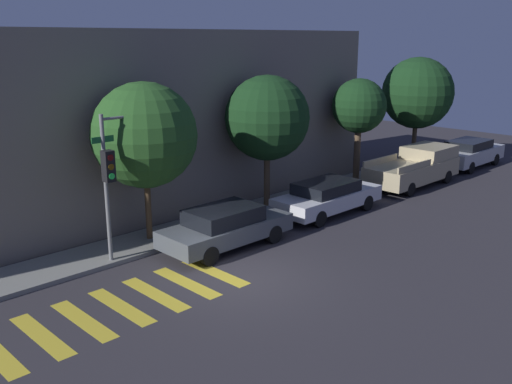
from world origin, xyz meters
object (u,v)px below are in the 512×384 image
at_px(pickup_truck, 416,167).
at_px(tree_near_corner, 145,135).
at_px(traffic_light_pole, 120,159).
at_px(sedan_near_corner, 226,226).
at_px(sedan_middle, 327,196).
at_px(tree_midblock, 267,118).
at_px(tree_far_end, 359,107).
at_px(tree_behind_truck, 418,93).
at_px(sedan_far_end, 469,153).

xyz_separation_m(pickup_truck, tree_near_corner, (-13.12, 2.15, 2.74)).
bearing_deg(pickup_truck, tree_near_corner, 170.70).
relative_size(traffic_light_pole, sedan_near_corner, 1.01).
bearing_deg(pickup_truck, traffic_light_pole, 175.04).
height_order(sedan_middle, tree_midblock, tree_midblock).
xyz_separation_m(sedan_near_corner, tree_near_corner, (-1.48, 2.15, 2.87)).
bearing_deg(tree_far_end, tree_behind_truck, 0.00).
distance_m(sedan_middle, sedan_far_end, 11.77).
height_order(sedan_near_corner, tree_behind_truck, tree_behind_truck).
relative_size(traffic_light_pole, tree_far_end, 0.94).
relative_size(sedan_middle, pickup_truck, 0.90).
bearing_deg(sedan_far_end, sedan_middle, -180.00).
xyz_separation_m(sedan_far_end, tree_near_corner, (-18.45, 2.15, 2.83)).
height_order(pickup_truck, tree_behind_truck, tree_behind_truck).
bearing_deg(sedan_far_end, traffic_light_pole, 176.36).
xyz_separation_m(pickup_truck, sedan_far_end, (5.33, 0.00, -0.09)).
distance_m(sedan_middle, tree_near_corner, 7.59).
distance_m(sedan_middle, tree_behind_truck, 10.57).
relative_size(pickup_truck, tree_midblock, 1.00).
relative_size(traffic_light_pole, tree_midblock, 0.86).
bearing_deg(tree_midblock, sedan_middle, -62.44).
distance_m(sedan_far_end, tree_behind_truck, 4.20).
xyz_separation_m(sedan_far_end, tree_behind_truck, (-1.91, 2.15, 3.07)).
distance_m(pickup_truck, tree_near_corner, 13.57).
distance_m(sedan_middle, tree_far_end, 6.01).
bearing_deg(sedan_middle, tree_behind_truck, 12.28).
height_order(sedan_far_end, tree_near_corner, tree_near_corner).
height_order(sedan_far_end, tree_far_end, tree_far_end).
distance_m(sedan_near_corner, pickup_truck, 11.64).
bearing_deg(pickup_truck, tree_far_end, 126.88).
relative_size(tree_near_corner, tree_midblock, 1.01).
height_order(traffic_light_pole, pickup_truck, traffic_light_pole).
bearing_deg(tree_midblock, pickup_truck, -15.86).
bearing_deg(sedan_middle, traffic_light_pole, 171.16).
relative_size(sedan_middle, sedan_far_end, 1.01).
distance_m(sedan_middle, tree_midblock, 3.78).
bearing_deg(traffic_light_pole, tree_far_end, 3.89).
bearing_deg(tree_behind_truck, pickup_truck, -147.91).
relative_size(traffic_light_pole, pickup_truck, 0.86).
xyz_separation_m(sedan_near_corner, tree_far_end, (10.03, 2.15, 2.84)).
height_order(tree_near_corner, tree_far_end, tree_near_corner).
bearing_deg(tree_midblock, tree_behind_truck, 0.00).
relative_size(sedan_middle, tree_far_end, 0.98).
bearing_deg(tree_behind_truck, sedan_middle, -167.72).
xyz_separation_m(pickup_truck, tree_behind_truck, (3.43, 2.15, 2.98)).
height_order(traffic_light_pole, tree_behind_truck, tree_behind_truck).
xyz_separation_m(traffic_light_pole, tree_near_corner, (1.46, 0.88, 0.43)).
xyz_separation_m(sedan_far_end, tree_midblock, (-12.90, 2.15, 2.84)).
bearing_deg(pickup_truck, sedan_middle, 180.00).
height_order(traffic_light_pole, sedan_near_corner, traffic_light_pole).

